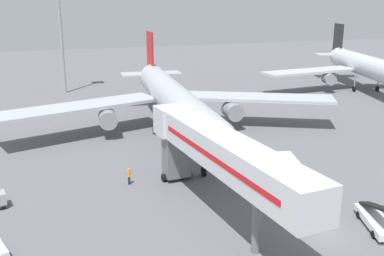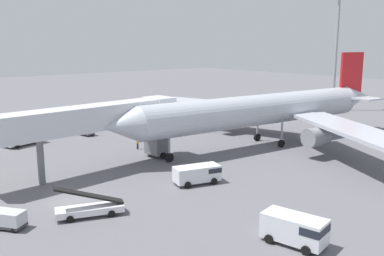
{
  "view_description": "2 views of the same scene",
  "coord_description": "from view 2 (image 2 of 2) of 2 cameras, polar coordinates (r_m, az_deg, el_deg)",
  "views": [
    {
      "loc": [
        -21.01,
        -25.97,
        17.7
      ],
      "look_at": [
        -3.43,
        21.97,
        3.18
      ],
      "focal_mm": 41.94,
      "sensor_mm": 36.0,
      "label": 1
    },
    {
      "loc": [
        35.42,
        -15.63,
        14.27
      ],
      "look_at": [
        -5.18,
        18.68,
        3.63
      ],
      "focal_mm": 40.15,
      "sensor_mm": 36.0,
      "label": 2
    }
  ],
  "objects": [
    {
      "name": "service_van_far_center",
      "position": [
        44.29,
        0.82,
        -6.02
      ],
      "size": [
        3.24,
        5.09,
        1.84
      ],
      "color": "white",
      "rests_on": "ground"
    },
    {
      "name": "jet_bridge",
      "position": [
        48.65,
        -12.58,
        1.0
      ],
      "size": [
        4.92,
        23.83,
        7.57
      ],
      "color": "silver",
      "rests_on": "ground"
    },
    {
      "name": "service_van_rear_left",
      "position": [
        65.0,
        -21.47,
        -1.01
      ],
      "size": [
        3.54,
        5.73,
        2.24
      ],
      "color": "white",
      "rests_on": "ground"
    },
    {
      "name": "ground_crew_worker_foreground",
      "position": [
        58.62,
        -7.25,
        -1.93
      ],
      "size": [
        0.45,
        0.45,
        1.75
      ],
      "color": "#1E2333",
      "rests_on": "ground"
    },
    {
      "name": "baggage_cart_mid_left",
      "position": [
        36.99,
        -23.25,
        -11.02
      ],
      "size": [
        2.88,
        2.6,
        1.42
      ],
      "color": "#38383D",
      "rests_on": "ground"
    },
    {
      "name": "baggage_cart_rear_right",
      "position": [
        68.73,
        -13.82,
        -0.32
      ],
      "size": [
        2.48,
        1.81,
        1.41
      ],
      "color": "#38383D",
      "rests_on": "ground"
    },
    {
      "name": "apron_light_mast",
      "position": [
        95.52,
        18.79,
        12.68
      ],
      "size": [
        2.4,
        2.4,
        25.16
      ],
      "color": "#93969B",
      "rests_on": "ground"
    },
    {
      "name": "belt_loader_truck",
      "position": [
        37.29,
        -13.42,
        -10.29
      ],
      "size": [
        3.52,
        5.79,
        2.83
      ],
      "color": "white",
      "rests_on": "ground"
    },
    {
      "name": "ground_plane",
      "position": [
        41.27,
        -15.56,
        -9.35
      ],
      "size": [
        300.0,
        300.0,
        0.0
      ],
      "primitive_type": "plane",
      "color": "slate"
    },
    {
      "name": "airplane_at_gate",
      "position": [
        60.97,
        9.96,
        2.4
      ],
      "size": [
        47.75,
        48.2,
        12.71
      ],
      "color": "#B7BCC6",
      "rests_on": "ground"
    },
    {
      "name": "service_van_near_right",
      "position": [
        32.32,
        13.64,
        -12.86
      ],
      "size": [
        4.86,
        2.97,
        2.12
      ],
      "color": "white",
      "rests_on": "ground"
    }
  ]
}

